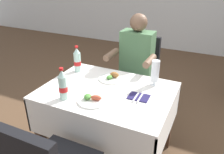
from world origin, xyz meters
TOP-DOWN VIEW (x-y plane):
  - ground_plane at (0.00, 0.00)m, footprint 11.00×11.00m
  - main_dining_table at (0.10, -0.09)m, footprint 1.13×0.84m
  - chair_far_diner_seat at (0.10, 0.72)m, footprint 0.44×0.50m
  - seated_diner_far at (0.10, 0.61)m, footprint 0.50×0.46m
  - plate_near_camera at (0.08, -0.31)m, footprint 0.25×0.25m
  - plate_far_diner at (0.05, 0.12)m, footprint 0.24×0.24m
  - beer_glass_left at (0.45, 0.18)m, footprint 0.07×0.07m
  - cola_bottle_primary at (-0.35, 0.14)m, footprint 0.07×0.07m
  - cola_bottle_secondary at (-0.15, -0.37)m, footprint 0.07×0.07m
  - napkin_cutlery_set at (0.39, -0.09)m, footprint 0.17×0.19m

SIDE VIEW (x-z plane):
  - ground_plane at x=0.00m, z-range 0.00..0.00m
  - chair_far_diner_seat at x=0.10m, z-range 0.07..1.04m
  - main_dining_table at x=0.10m, z-range 0.19..0.92m
  - seated_diner_far at x=0.10m, z-range 0.08..1.34m
  - napkin_cutlery_set at x=0.39m, z-range 0.72..0.74m
  - plate_near_camera at x=0.08m, z-range 0.71..0.77m
  - plate_far_diner at x=0.05m, z-range 0.71..0.78m
  - beer_glass_left at x=0.45m, z-range 0.73..0.96m
  - cola_bottle_primary at x=-0.35m, z-range 0.71..0.98m
  - cola_bottle_secondary at x=-0.15m, z-range 0.71..0.98m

